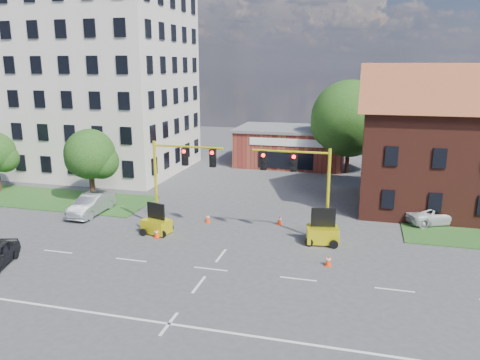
{
  "coord_description": "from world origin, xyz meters",
  "views": [
    {
      "loc": [
        7.88,
        -23.39,
        11.31
      ],
      "look_at": [
        -0.9,
        10.0,
        2.78
      ],
      "focal_mm": 35.0,
      "sensor_mm": 36.0,
      "label": 1
    }
  ],
  "objects": [
    {
      "name": "ground",
      "position": [
        0.0,
        0.0,
        0.0
      ],
      "size": [
        120.0,
        120.0,
        0.0
      ],
      "primitive_type": "plane",
      "color": "#404042",
      "rests_on": "ground"
    },
    {
      "name": "grass_verge_nw",
      "position": [
        -20.0,
        10.0,
        0.04
      ],
      "size": [
        22.0,
        6.0,
        0.08
      ],
      "primitive_type": "cube",
      "color": "#27531F",
      "rests_on": "ground"
    },
    {
      "name": "lane_markings",
      "position": [
        0.0,
        -3.0,
        0.01
      ],
      "size": [
        60.0,
        36.0,
        0.01
      ],
      "primitive_type": null,
      "color": "silver",
      "rests_on": "ground"
    },
    {
      "name": "office_block",
      "position": [
        -20.0,
        21.9,
        10.31
      ],
      "size": [
        18.4,
        15.4,
        20.6
      ],
      "color": "beige",
      "rests_on": "ground"
    },
    {
      "name": "brick_shop",
      "position": [
        0.0,
        29.98,
        2.16
      ],
      "size": [
        12.4,
        8.4,
        4.3
      ],
      "color": "maroon",
      "rests_on": "ground"
    },
    {
      "name": "tree_large",
      "position": [
        6.91,
        27.08,
        5.58
      ],
      "size": [
        8.47,
        8.07,
        9.86
      ],
      "color": "#311D12",
      "rests_on": "ground"
    },
    {
      "name": "tree_nw_front",
      "position": [
        -13.79,
        10.58,
        3.89
      ],
      "size": [
        4.42,
        4.21,
        6.18
      ],
      "color": "#311D12",
      "rests_on": "ground"
    },
    {
      "name": "signal_mast_west",
      "position": [
        -4.36,
        6.0,
        3.92
      ],
      "size": [
        5.3,
        0.6,
        6.2
      ],
      "color": "gray",
      "rests_on": "ground"
    },
    {
      "name": "signal_mast_east",
      "position": [
        4.36,
        6.0,
        3.92
      ],
      "size": [
        5.3,
        0.6,
        6.2
      ],
      "color": "gray",
      "rests_on": "ground"
    },
    {
      "name": "trailer_west",
      "position": [
        -5.4,
        4.55,
        0.65
      ],
      "size": [
        2.1,
        1.68,
        2.09
      ],
      "rotation": [
        0.0,
        0.0,
        -0.28
      ],
      "color": "yellow",
      "rests_on": "ground"
    },
    {
      "name": "trailer_east",
      "position": [
        5.79,
        5.59,
        0.72
      ],
      "size": [
        2.21,
        1.66,
        2.29
      ],
      "rotation": [
        0.0,
        0.0,
        0.17
      ],
      "color": "yellow",
      "rests_on": "ground"
    },
    {
      "name": "cone_a",
      "position": [
        -5.08,
        3.82,
        0.34
      ],
      "size": [
        0.4,
        0.4,
        0.7
      ],
      "color": "#F1380C",
      "rests_on": "ground"
    },
    {
      "name": "cone_b",
      "position": [
        -2.76,
        7.7,
        0.34
      ],
      "size": [
        0.4,
        0.4,
        0.7
      ],
      "color": "#F1380C",
      "rests_on": "ground"
    },
    {
      "name": "cone_c",
      "position": [
        6.44,
        2.16,
        0.34
      ],
      "size": [
        0.4,
        0.4,
        0.7
      ],
      "color": "#F1380C",
      "rests_on": "ground"
    },
    {
      "name": "cone_d",
      "position": [
        2.45,
        8.56,
        0.34
      ],
      "size": [
        0.4,
        0.4,
        0.7
      ],
      "color": "#F1380C",
      "rests_on": "ground"
    },
    {
      "name": "pickup_white",
      "position": [
        13.6,
        11.8,
        0.68
      ],
      "size": [
        5.42,
        4.12,
        1.37
      ],
      "primitive_type": "imported",
      "rotation": [
        0.0,
        0.0,
        2.0
      ],
      "color": "silver",
      "rests_on": "ground"
    },
    {
      "name": "sedan_silver_front",
      "position": [
        -12.07,
        7.2,
        0.79
      ],
      "size": [
        1.67,
        4.77,
        1.57
      ],
      "primitive_type": "imported",
      "rotation": [
        0.0,
        0.0,
        -0.0
      ],
      "color": "#989B9F",
      "rests_on": "ground"
    }
  ]
}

